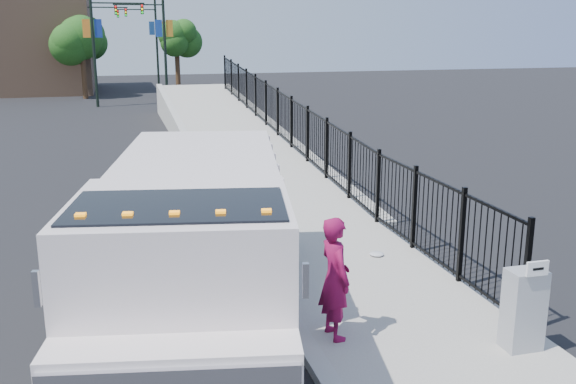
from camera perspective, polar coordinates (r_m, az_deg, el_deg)
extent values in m
plane|color=black|center=(11.60, -0.79, -10.20)|extent=(120.00, 120.00, 0.00)
cube|color=#9E998E|center=(10.53, 12.53, -12.90)|extent=(3.55, 12.00, 0.12)
cube|color=#ADAAA3|center=(9.84, 2.21, -14.45)|extent=(0.30, 12.00, 0.16)
cube|color=#9E998E|center=(27.07, -4.89, 4.06)|extent=(3.95, 24.06, 3.19)
cube|color=black|center=(23.39, 0.30, 4.72)|extent=(0.10, 28.00, 1.80)
cube|color=black|center=(10.86, -7.99, -8.58)|extent=(2.49, 7.64, 0.24)
cube|color=white|center=(8.08, -9.27, -8.37)|extent=(3.02, 2.89, 2.22)
cube|color=black|center=(7.59, -9.64, -4.53)|extent=(2.67, 1.87, 0.95)
cube|color=white|center=(11.87, -7.80, -0.89)|extent=(3.48, 5.08, 1.89)
cube|color=silver|center=(7.14, -21.44, -8.00)|extent=(0.08, 0.08, 0.39)
cube|color=silver|center=(6.87, 1.57, -7.86)|extent=(0.08, 0.08, 0.39)
cube|color=orange|center=(7.24, -17.96, -2.08)|extent=(0.13, 0.11, 0.07)
cube|color=orange|center=(7.14, -14.06, -2.03)|extent=(0.13, 0.11, 0.07)
cube|color=orange|center=(7.08, -10.06, -1.97)|extent=(0.13, 0.11, 0.07)
cube|color=orange|center=(7.05, -6.00, -1.89)|extent=(0.13, 0.11, 0.07)
cube|color=orange|center=(7.05, -1.93, -1.81)|extent=(0.13, 0.11, 0.07)
cylinder|color=black|center=(12.97, -12.65, -5.20)|extent=(0.55, 1.16, 1.11)
cylinder|color=black|center=(12.84, -2.24, -5.04)|extent=(0.55, 1.16, 1.11)
cylinder|color=black|center=(14.12, -11.99, -3.54)|extent=(0.55, 1.16, 1.11)
cylinder|color=black|center=(14.00, -2.45, -3.38)|extent=(0.55, 1.16, 1.11)
imported|color=maroon|center=(9.97, 4.19, -7.63)|extent=(0.55, 0.76, 1.95)
cube|color=gray|center=(10.35, 20.20, -9.78)|extent=(0.55, 0.40, 1.25)
cube|color=white|center=(9.92, 21.29, -6.36)|extent=(0.35, 0.04, 0.22)
ellipsoid|color=silver|center=(13.84, 7.87, -5.47)|extent=(0.31, 0.31, 0.08)
cylinder|color=black|center=(42.15, -16.92, 12.66)|extent=(0.18, 0.18, 8.00)
cube|color=black|center=(42.17, -14.90, 15.92)|extent=(3.20, 0.08, 0.08)
cube|color=black|center=(42.20, -12.85, 15.56)|extent=(0.18, 0.22, 0.60)
cube|color=navy|center=(42.14, -16.52, 13.78)|extent=(0.45, 0.04, 1.10)
cube|color=orange|center=(42.15, -17.49, 13.71)|extent=(0.45, 0.04, 1.10)
cylinder|color=black|center=(44.74, -10.91, 13.07)|extent=(0.18, 0.18, 8.00)
cube|color=black|center=(44.65, -13.18, 15.91)|extent=(3.20, 0.08, 0.08)
cube|color=black|center=(44.60, -15.06, 15.35)|extent=(0.18, 0.22, 0.60)
cube|color=orange|center=(44.76, -10.50, 14.12)|extent=(0.45, 0.04, 1.10)
cube|color=#173C95|center=(44.70, -11.42, 14.08)|extent=(0.45, 0.04, 1.10)
cylinder|color=black|center=(51.09, -17.58, 12.81)|extent=(0.18, 0.18, 8.00)
cube|color=black|center=(51.08, -15.92, 15.51)|extent=(3.20, 0.08, 0.08)
cube|color=black|center=(51.09, -14.23, 15.22)|extent=(0.18, 0.22, 0.60)
cube|color=navy|center=(51.07, -17.25, 13.73)|extent=(0.45, 0.04, 1.10)
cube|color=gold|center=(51.10, -18.05, 13.67)|extent=(0.45, 0.04, 1.10)
cylinder|color=black|center=(56.61, -11.60, 13.26)|extent=(0.18, 0.18, 8.00)
cube|color=black|center=(56.53, -13.40, 15.50)|extent=(3.20, 0.08, 0.08)
cube|color=black|center=(56.49, -14.89, 15.06)|extent=(0.18, 0.22, 0.60)
cube|color=orange|center=(56.63, -11.28, 14.09)|extent=(0.45, 0.04, 1.10)
cube|color=#1F498B|center=(56.58, -12.01, 14.05)|extent=(0.45, 0.04, 1.10)
cylinder|color=#382314|center=(47.55, -17.67, 9.83)|extent=(0.36, 0.36, 3.20)
sphere|color=#194714|center=(47.45, -17.90, 12.71)|extent=(3.10, 3.10, 3.10)
cylinder|color=#382314|center=(48.71, -9.77, 10.38)|extent=(0.36, 0.36, 3.20)
sphere|color=#194714|center=(48.61, -9.89, 13.20)|extent=(2.11, 2.11, 2.11)
cylinder|color=#382314|center=(56.79, -17.40, 10.48)|extent=(0.36, 0.36, 3.20)
sphere|color=#194714|center=(56.71, -17.59, 12.90)|extent=(3.30, 3.30, 3.30)
cube|color=#8C664C|center=(54.60, -22.48, 12.46)|extent=(10.00, 10.00, 8.00)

